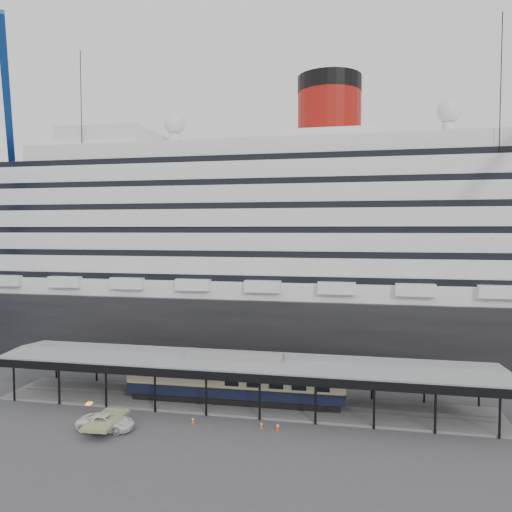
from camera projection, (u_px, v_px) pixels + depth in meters
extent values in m
plane|color=#3E3E41|center=(230.00, 421.00, 51.44)|extent=(200.00, 200.00, 0.00)
cube|color=black|center=(279.00, 319.00, 82.48)|extent=(130.00, 30.00, 10.00)
cylinder|color=maroon|center=(329.00, 119.00, 79.18)|extent=(10.00, 10.00, 9.00)
cylinder|color=black|center=(329.00, 85.00, 78.91)|extent=(10.10, 10.10, 2.50)
sphere|color=silver|center=(174.00, 124.00, 84.39)|extent=(3.60, 3.60, 3.60)
sphere|color=silver|center=(449.00, 111.00, 75.55)|extent=(3.60, 3.60, 3.60)
cube|color=slate|center=(242.00, 403.00, 56.33)|extent=(56.00, 8.00, 0.24)
cube|color=slate|center=(240.00, 404.00, 55.61)|extent=(54.00, 0.08, 0.10)
cube|color=slate|center=(243.00, 400.00, 57.02)|extent=(54.00, 0.08, 0.10)
cube|color=black|center=(232.00, 377.00, 51.70)|extent=(56.00, 0.18, 0.90)
cube|color=black|center=(250.00, 356.00, 60.50)|extent=(56.00, 0.18, 0.90)
cube|color=slate|center=(242.00, 359.00, 56.06)|extent=(56.00, 9.00, 0.24)
cube|color=#1648AB|center=(7.00, 96.00, 72.47)|extent=(12.92, 17.86, 16.80)
cylinder|color=black|center=(83.00, 205.00, 77.35)|extent=(0.12, 0.12, 47.21)
cylinder|color=black|center=(498.00, 200.00, 63.93)|extent=(0.12, 0.12, 47.21)
imported|color=white|center=(106.00, 422.00, 49.13)|extent=(5.69, 2.85, 1.55)
cube|color=black|center=(235.00, 398.00, 56.45)|extent=(23.69, 3.08, 0.79)
cube|color=black|center=(235.00, 390.00, 56.40)|extent=(24.82, 3.55, 1.24)
cube|color=beige|center=(235.00, 378.00, 56.33)|extent=(24.83, 3.59, 1.46)
cube|color=black|center=(235.00, 370.00, 56.28)|extent=(24.82, 3.55, 0.45)
cube|color=#D14D0B|center=(193.00, 423.00, 50.79)|extent=(0.48, 0.48, 0.03)
cone|color=#D14D0B|center=(193.00, 420.00, 50.77)|extent=(0.40, 0.40, 0.71)
cylinder|color=white|center=(193.00, 419.00, 50.77)|extent=(0.23, 0.23, 0.14)
cube|color=red|center=(278.00, 430.00, 48.98)|extent=(0.56, 0.56, 0.03)
cone|color=red|center=(278.00, 426.00, 48.95)|extent=(0.47, 0.47, 0.81)
cylinder|color=white|center=(278.00, 426.00, 48.95)|extent=(0.26, 0.26, 0.16)
cube|color=#D74E0B|center=(261.00, 428.00, 49.63)|extent=(0.36, 0.36, 0.03)
cone|color=#D74E0B|center=(261.00, 425.00, 49.62)|extent=(0.30, 0.30, 0.65)
cylinder|color=white|center=(261.00, 424.00, 49.61)|extent=(0.21, 0.21, 0.13)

